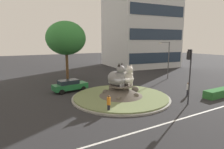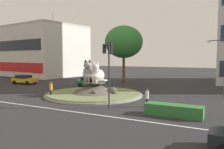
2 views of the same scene
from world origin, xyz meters
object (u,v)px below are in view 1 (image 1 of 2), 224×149
Objects in this scene: sedan_on_far_lane at (70,85)px; office_tower at (140,4)px; pedestrian_white_shirt at (188,89)px; pedestrian_orange_shirt at (109,103)px; cat_statue_grey at (117,77)px; streetlight_arm at (167,57)px; cat_statue_white at (127,77)px; traffic_light_mast at (189,65)px; broadleaf_tree_behind_island at (66,38)px.

office_tower is at bearing 29.16° from sedan_on_far_lane.
office_tower is 6.97× the size of sedan_on_far_lane.
pedestrian_white_shirt is 0.94× the size of pedestrian_orange_shirt.
cat_statue_grey is at bearing -65.02° from sedan_on_far_lane.
streetlight_arm is 19.41m from pedestrian_orange_shirt.
pedestrian_white_shirt is at bearing 62.63° from cat_statue_white.
cat_statue_white is 6.80m from traffic_light_mast.
office_tower is 18.46× the size of pedestrian_orange_shirt.
sedan_on_far_lane is at bearing 36.53° from traffic_light_mast.
sedan_on_far_lane is (-11.81, 9.21, -0.06)m from pedestrian_white_shirt.
cat_statue_white is at bearing 96.41° from pedestrian_orange_shirt.
cat_statue_grey is 8.94m from pedestrian_white_shirt.
pedestrian_orange_shirt is (-4.15, -3.13, -1.55)m from cat_statue_white.
cat_statue_grey is 15.20m from streetlight_arm.
cat_statue_white is at bearing -57.80° from sedan_on_far_lane.
broadleaf_tree_behind_island is at bearing 18.81° from traffic_light_mast.
office_tower is 39.08m from pedestrian_orange_shirt.
traffic_light_mast is 3.28× the size of pedestrian_orange_shirt.
office_tower is at bearing 23.42° from broadleaf_tree_behind_island.
broadleaf_tree_behind_island is at bearing 170.36° from cat_statue_grey.
broadleaf_tree_behind_island is 1.52× the size of streetlight_arm.
streetlight_arm is at bearing 88.03° from pedestrian_orange_shirt.
traffic_light_mast is 9.17m from pedestrian_orange_shirt.
streetlight_arm reaches higher than cat_statue_grey.
broadleaf_tree_behind_island reaches higher than cat_statue_white.
cat_statue_grey is 4.67m from pedestrian_orange_shirt.
traffic_light_mast is 1.24× the size of sedan_on_far_lane.
office_tower reaches higher than streetlight_arm.
cat_statue_white is 7.74m from pedestrian_white_shirt.
pedestrian_white_shirt is (2.76, 2.10, -3.31)m from traffic_light_mast.
office_tower is at bearing -100.76° from streetlight_arm.
cat_statue_grey reaches higher than sedan_on_far_lane.
cat_statue_grey is 14.23m from broadleaf_tree_behind_island.
sedan_on_far_lane is at bearing -146.58° from cat_statue_white.
pedestrian_orange_shirt is (-2.91, -3.27, -1.63)m from cat_statue_grey.
streetlight_arm is at bearing -6.11° from sedan_on_far_lane.
office_tower is 26.65m from broadleaf_tree_behind_island.
streetlight_arm reaches higher than pedestrian_white_shirt.
broadleaf_tree_behind_island is 20.21m from pedestrian_white_shirt.
sedan_on_far_lane is at bearing 11.57° from streetlight_arm.
office_tower is at bearing 107.11° from pedestrian_orange_shirt.
streetlight_arm is 3.68× the size of pedestrian_orange_shirt.
pedestrian_orange_shirt reaches higher than sedan_on_far_lane.
office_tower reaches higher than cat_statue_white.
office_tower is at bearing 120.88° from cat_statue_grey.
pedestrian_orange_shirt is at bearing -58.43° from cat_statue_grey.
cat_statue_white is 14.59m from broadleaf_tree_behind_island.
broadleaf_tree_behind_island reaches higher than pedestrian_white_shirt.
sedan_on_far_lane is (-3.60, 6.11, -1.74)m from cat_statue_grey.
cat_statue_white is 0.26× the size of broadleaf_tree_behind_island.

